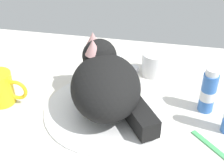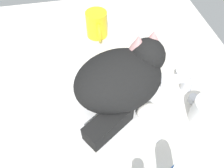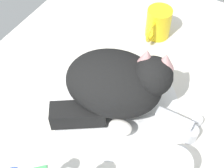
{
  "view_description": "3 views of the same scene",
  "coord_description": "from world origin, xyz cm",
  "views": [
    {
      "loc": [
        14.23,
        -66.53,
        57.42
      ],
      "look_at": [
        1.33,
        1.73,
        7.9
      ],
      "focal_mm": 52.68,
      "sensor_mm": 36.0,
      "label": 1
    },
    {
      "loc": [
        36.11,
        -8.81,
        52.58
      ],
      "look_at": [
        -0.9,
        -1.48,
        5.78
      ],
      "focal_mm": 36.08,
      "sensor_mm": 36.0,
      "label": 2
    },
    {
      "loc": [
        42.69,
        24.18,
        68.23
      ],
      "look_at": [
        0.11,
        -0.4,
        7.55
      ],
      "focal_mm": 52.12,
      "sensor_mm": 36.0,
      "label": 3
    }
  ],
  "objects": [
    {
      "name": "faucet",
      "position": [
        0.0,
        19.24,
        2.5
      ],
      "size": [
        12.69,
        10.65,
        5.68
      ],
      "color": "silver",
      "rests_on": "ground_plane"
    },
    {
      "name": "cat",
      "position": [
        -0.04,
        1.1,
        8.45
      ],
      "size": [
        26.57,
        27.52,
        17.18
      ],
      "color": "black",
      "rests_on": "sink_basin"
    },
    {
      "name": "toothbrush",
      "position": [
        29.0,
        -10.18,
        0.52
      ],
      "size": [
        11.63,
        12.01,
        1.6
      ],
      "color": "#4CB266",
      "rests_on": "ground_plane"
    },
    {
      "name": "coffee_mug",
      "position": [
        -28.91,
        -1.32,
        4.61
      ],
      "size": [
        11.67,
        7.39,
        9.22
      ],
      "color": "yellow",
      "rests_on": "ground_plane"
    },
    {
      "name": "sink_basin",
      "position": [
        0.0,
        0.0,
        0.48
      ],
      "size": [
        33.25,
        33.25,
        0.96
      ],
      "primitive_type": "cylinder",
      "color": "white",
      "rests_on": "ground_plane"
    },
    {
      "name": "toothpaste_bottle",
      "position": [
        26.25,
        5.62,
        6.09
      ],
      "size": [
        4.11,
        4.11,
        13.1
      ],
      "color": "#3870C6",
      "rests_on": "ground_plane"
    },
    {
      "name": "ground_plane",
      "position": [
        0.0,
        0.0,
        -1.5
      ],
      "size": [
        110.0,
        82.5,
        3.0
      ],
      "primitive_type": "cube",
      "color": "silver"
    },
    {
      "name": "rinse_cup",
      "position": [
        11.0,
        20.67,
        3.66
      ],
      "size": [
        7.55,
        7.55,
        7.32
      ],
      "color": "white",
      "rests_on": "ground_plane"
    }
  ]
}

